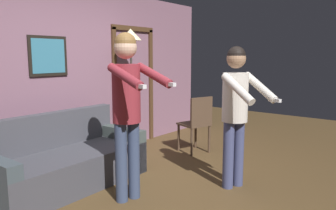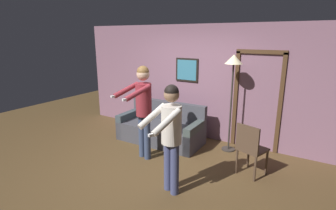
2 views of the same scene
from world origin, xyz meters
The scene contains 7 objects.
ground_plane centered at (0.00, 0.00, 0.00)m, with size 12.00×12.00×0.00m, color brown.
back_wall_assembly centered at (0.02, 1.90, 1.30)m, with size 6.40×0.10×2.60m.
couch centered at (-0.49, 1.15, 0.28)m, with size 1.92×0.89×0.87m.
torchiere_lamp centered at (0.98, 1.49, 1.68)m, with size 0.35×0.35×1.99m.
person_standing_left centered at (-0.31, 0.25, 1.12)m, with size 0.54×0.78×1.82m.
person_standing_right centered at (0.74, -0.48, 1.02)m, with size 0.57×0.70×1.69m.
dining_chair_distant centered at (1.63, 0.65, 0.53)m, with size 0.53×0.53×0.93m.
Camera 1 is at (-2.72, -2.22, 1.58)m, focal length 35.00 mm.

